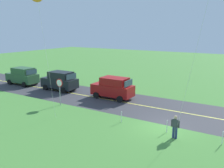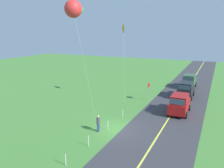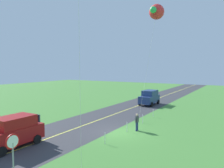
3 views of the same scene
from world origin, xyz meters
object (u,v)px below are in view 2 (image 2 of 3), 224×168
Objects in this scene: car_parked_east_near at (186,89)px; car_parked_east_far at (189,81)px; stop_sign at (149,88)px; person_adult_near at (98,123)px; kite_blue_mid at (124,29)px; kite_red_low at (74,9)px; car_suv_foreground at (180,104)px.

car_parked_east_far is at bearing 2.88° from car_parked_east_near.
stop_sign is 1.60× the size of person_adult_near.
kite_red_low is at bearing -176.46° from kite_blue_mid.
person_adult_near is 0.16× the size of kite_blue_mid.
kite_blue_mid is (10.28, 1.77, 8.73)m from person_adult_near.
kite_blue_mid is at bearing 76.49° from car_suv_foreground.
person_adult_near is 10.34m from kite_red_low.
car_suv_foreground is at bearing -177.39° from car_parked_east_far.
stop_sign reaches higher than person_adult_near.
kite_blue_mid reaches higher than car_suv_foreground.
kite_blue_mid is at bearing 148.08° from car_parked_east_far.
car_parked_east_near is 1.00× the size of car_parked_east_far.
person_adult_near is at bearing 166.02° from car_parked_east_far.
car_suv_foreground is 2.75× the size of person_adult_near.
car_suv_foreground is at bearing -103.51° from kite_blue_mid.
car_parked_east_near is 1.72× the size of stop_sign.
car_parked_east_far is 16.04m from kite_blue_mid.
kite_red_low reaches higher than kite_blue_mid.
car_parked_east_near reaches higher than person_adult_near.
kite_blue_mid is at bearing -114.71° from person_adult_near.
kite_red_low reaches higher than car_parked_east_far.
car_suv_foreground is 7.20m from car_parked_east_near.
car_parked_east_far reaches higher than person_adult_near.
kite_red_low is 1.15× the size of kite_blue_mid.
kite_red_low reaches higher than car_parked_east_near.
kite_blue_mid is (-1.29, 3.20, 7.80)m from stop_sign.
car_suv_foreground is 15.90m from kite_red_low.
car_parked_east_near is at bearing 2.38° from car_suv_foreground.
person_adult_near is at bearing 172.93° from stop_sign.
car_parked_east_far is 11.05m from stop_sign.
stop_sign is 0.25× the size of kite_blue_mid.
kite_red_low reaches higher than car_suv_foreground.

